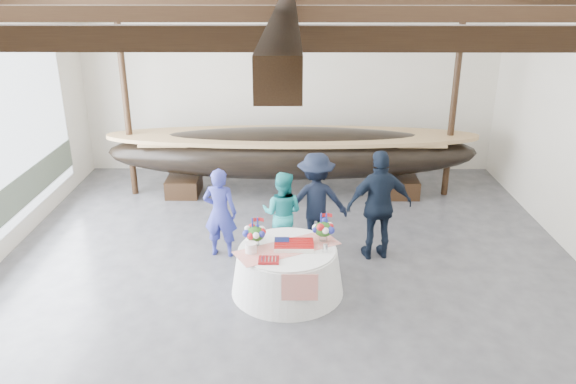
{
  "coord_description": "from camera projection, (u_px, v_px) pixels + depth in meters",
  "views": [
    {
      "loc": [
        0.04,
        -7.55,
        4.68
      ],
      "look_at": [
        -0.02,
        1.51,
        1.12
      ],
      "focal_mm": 35.0,
      "sensor_mm": 36.0,
      "label": 1
    }
  ],
  "objects": [
    {
      "name": "wall_back",
      "position": [
        290.0,
        80.0,
        13.5
      ],
      "size": [
        10.0,
        0.02,
        4.5
      ],
      "primitive_type": "cube",
      "color": "silver",
      "rests_on": "ground"
    },
    {
      "name": "banquet_table",
      "position": [
        287.0,
        270.0,
        8.71
      ],
      "size": [
        1.75,
        1.75,
        0.75
      ],
      "color": "silver",
      "rests_on": "ground"
    },
    {
      "name": "guest_man_right",
      "position": [
        379.0,
        205.0,
        9.56
      ],
      "size": [
        1.2,
        0.66,
        1.95
      ],
      "primitive_type": "imported",
      "rotation": [
        0.0,
        0.0,
        3.31
      ],
      "color": "black",
      "rests_on": "ground"
    },
    {
      "name": "longboat_display",
      "position": [
        292.0,
        153.0,
        12.36
      ],
      "size": [
        8.14,
        1.63,
        1.53
      ],
      "color": "black",
      "rests_on": "ground"
    },
    {
      "name": "guest_man_left",
      "position": [
        316.0,
        201.0,
        9.96
      ],
      "size": [
        1.19,
        0.73,
        1.78
      ],
      "primitive_type": "imported",
      "rotation": [
        0.0,
        0.0,
        3.2
      ],
      "color": "black",
      "rests_on": "ground"
    },
    {
      "name": "floor",
      "position": [
        288.0,
        294.0,
        8.74
      ],
      "size": [
        10.0,
        12.0,
        0.01
      ],
      "primitive_type": "cube",
      "color": "#3D3D42",
      "rests_on": "ground"
    },
    {
      "name": "guest_woman_teal",
      "position": [
        282.0,
        213.0,
        9.79
      ],
      "size": [
        0.86,
        0.74,
        1.52
      ],
      "primitive_type": "imported",
      "rotation": [
        0.0,
        0.0,
        2.88
      ],
      "color": "teal",
      "rests_on": "ground"
    },
    {
      "name": "guest_woman_blue",
      "position": [
        220.0,
        213.0,
        9.69
      ],
      "size": [
        0.64,
        0.47,
        1.61
      ],
      "primitive_type": "imported",
      "rotation": [
        0.0,
        0.0,
        3.0
      ],
      "color": "navy",
      "rests_on": "ground"
    },
    {
      "name": "tabletop_items",
      "position": [
        286.0,
        236.0,
        8.62
      ],
      "size": [
        1.68,
        1.25,
        0.4
      ],
      "color": "red",
      "rests_on": "banquet_table"
    },
    {
      "name": "pavilion_structure",
      "position": [
        289.0,
        23.0,
        7.98
      ],
      "size": [
        9.8,
        11.76,
        4.5
      ],
      "color": "black",
      "rests_on": "ground"
    }
  ]
}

